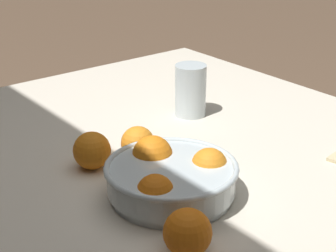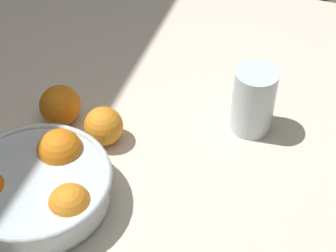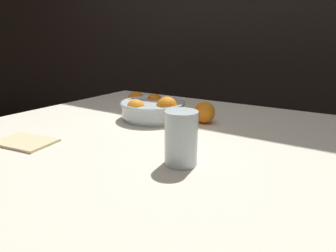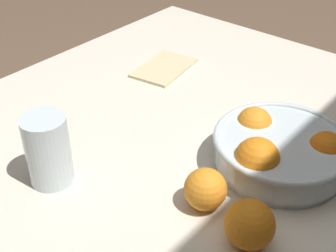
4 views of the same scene
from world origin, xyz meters
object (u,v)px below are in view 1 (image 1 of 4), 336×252
at_px(orange_loose_front, 138,143).
at_px(juice_glass, 190,93).
at_px(orange_loose_near_bowl, 188,233).
at_px(fruit_bowl, 171,177).
at_px(orange_loose_aside, 92,150).

bearing_deg(orange_loose_front, juice_glass, -64.06).
bearing_deg(orange_loose_near_bowl, fruit_bowl, -30.39).
height_order(orange_loose_front, orange_loose_aside, orange_loose_aside).
bearing_deg(orange_loose_near_bowl, juice_glass, -40.81).
bearing_deg(juice_glass, fruit_bowl, 134.62).
distance_m(juice_glass, orange_loose_aside, 0.38).
relative_size(fruit_bowl, orange_loose_front, 3.46).
relative_size(juice_glass, orange_loose_near_bowl, 1.67).
xyz_separation_m(orange_loose_near_bowl, orange_loose_front, (0.34, -0.14, -0.00)).
xyz_separation_m(juice_glass, orange_loose_aside, (-0.10, 0.37, -0.02)).
bearing_deg(orange_loose_aside, fruit_bowl, -163.83).
xyz_separation_m(fruit_bowl, juice_glass, (0.30, -0.31, 0.02)).
bearing_deg(orange_loose_near_bowl, orange_loose_front, -22.63).
distance_m(juice_glass, orange_loose_front, 0.29).
relative_size(juice_glass, orange_loose_front, 1.81).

